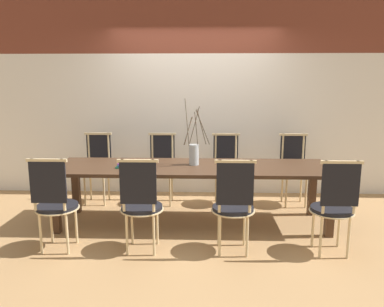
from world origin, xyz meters
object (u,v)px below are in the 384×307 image
at_px(chair_far_center, 226,167).
at_px(vase_centerpiece, 194,153).
at_px(dining_table, 192,172).
at_px(book_stack, 128,165).
at_px(chair_near_center, 234,203).

xyz_separation_m(chair_far_center, vase_centerpiece, (-0.43, -0.74, 0.34)).
relative_size(dining_table, vase_centerpiece, 4.16).
bearing_deg(book_stack, dining_table, 6.97).
xyz_separation_m(chair_near_center, book_stack, (-1.19, 0.71, 0.22)).
height_order(chair_far_center, book_stack, chair_far_center).
height_order(dining_table, vase_centerpiece, vase_centerpiece).
xyz_separation_m(vase_centerpiece, book_stack, (-0.78, -0.15, -0.12)).
xyz_separation_m(chair_near_center, chair_far_center, (0.01, 1.61, 0.00)).
height_order(chair_near_center, vase_centerpiece, vase_centerpiece).
bearing_deg(dining_table, chair_far_center, 60.67).
bearing_deg(chair_far_center, vase_centerpiece, 59.90).
relative_size(chair_near_center, vase_centerpiece, 1.25).
bearing_deg(chair_far_center, dining_table, 60.67).
bearing_deg(chair_near_center, dining_table, 118.55).
distance_m(dining_table, chair_near_center, 0.92).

